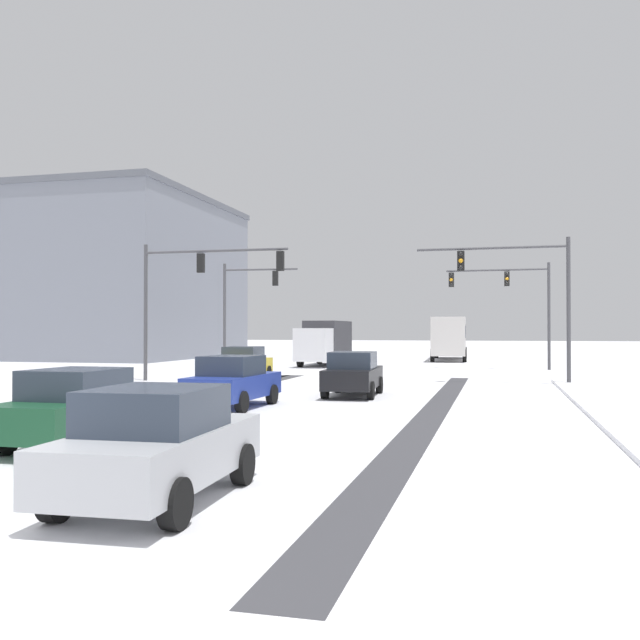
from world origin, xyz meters
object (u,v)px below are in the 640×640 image
Objects in this scene: traffic_signal_near_left at (194,281)px; traffic_signal_far_right at (512,293)px; car_silver_fifth at (158,444)px; box_truck_delivery at (325,341)px; bus_oncoming at (450,335)px; office_building_far_left_block at (64,280)px; car_dark_green_fourth at (79,407)px; car_yellow_cab_lead at (244,363)px; car_black_second at (353,374)px; traffic_signal_far_left at (244,299)px; traffic_signal_near_right at (524,284)px; car_blue_third at (233,381)px.

traffic_signal_far_right is (14.69, 14.02, -0.04)m from traffic_signal_near_left.
box_truck_delivery is at bearing 100.25° from car_silver_fifth.
bus_oncoming is 13.55m from box_truck_delivery.
traffic_signal_near_left is 0.26× the size of office_building_far_left_block.
bus_oncoming is 1.49× the size of box_truck_delivery.
car_yellow_cab_lead is at bearing 100.17° from car_dark_green_fourth.
box_truck_delivery reaches higher than car_dark_green_fourth.
car_black_second is 21.74m from box_truck_delivery.
car_yellow_cab_lead is (-12.67, -12.77, -3.83)m from traffic_signal_far_right.
bus_oncoming is 0.40× the size of office_building_far_left_block.
car_black_second is 32.09m from bus_oncoming.
traffic_signal_near_left is 18.78m from car_dark_green_fourth.
traffic_signal_far_left is 1.58× the size of car_dark_green_fourth.
traffic_signal_near_right is 10.28m from car_black_second.
car_dark_green_fourth and car_silver_fifth have the same top height.
car_silver_fifth is at bearing -54.41° from office_building_far_left_block.
traffic_signal_near_right reaches higher than car_dark_green_fourth.
traffic_signal_far_right reaches higher than car_blue_third.
car_dark_green_fourth is (3.38, -18.82, 0.00)m from car_yellow_cab_lead.
car_yellow_cab_lead is 1.02× the size of car_dark_green_fourth.
traffic_signal_near_right reaches higher than car_blue_third.
car_yellow_cab_lead and car_silver_fifth have the same top height.
traffic_signal_far_left is at bearing 109.56° from car_blue_third.
car_black_second is (8.68, -5.28, -3.88)m from traffic_signal_near_left.
bus_oncoming is (4.69, 44.32, 1.18)m from car_dark_green_fourth.
traffic_signal_far_right is 0.23× the size of office_building_far_left_block.
car_black_second is 16.11m from car_silver_fifth.
car_silver_fifth is (0.48, -16.10, 0.00)m from car_black_second.
traffic_signal_near_left is at bearing -136.34° from traffic_signal_far_right.
car_yellow_cab_lead is 23.73m from car_silver_fifth.
office_building_far_left_block is at bearing 125.59° from car_silver_fifth.
car_silver_fifth is 0.15× the size of office_building_far_left_block.
car_black_second is at bearing -31.33° from traffic_signal_near_left.
car_blue_third is 0.56× the size of box_truck_delivery.
car_black_second is 0.56× the size of box_truck_delivery.
traffic_signal_near_left is at bearing -99.07° from box_truck_delivery.
traffic_signal_far_right is at bearing 13.89° from traffic_signal_far_left.
car_black_second is at bearing -130.86° from traffic_signal_near_right.
box_truck_delivery is (3.77, 5.47, -2.71)m from traffic_signal_far_left.
traffic_signal_far_left is 0.59× the size of bus_oncoming.
car_yellow_cab_lead is 0.38× the size of bus_oncoming.
car_blue_third is (3.80, -11.19, 0.00)m from car_yellow_cab_lead.
bus_oncoming is at bearing 83.36° from car_blue_third.
traffic_signal_near_right is 1.61× the size of car_black_second.
traffic_signal_near_left is 1.75× the size of car_dark_green_fourth.
car_silver_fifth is (-5.81, -23.36, -3.65)m from traffic_signal_near_right.
car_blue_third is (7.11, -20.01, -3.52)m from traffic_signal_far_left.
box_truck_delivery is (-6.20, 20.83, 0.82)m from car_black_second.
car_silver_fifth is at bearing -91.11° from bus_oncoming.
office_building_far_left_block reaches higher than box_truck_delivery.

